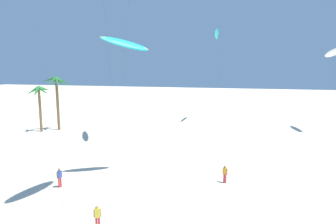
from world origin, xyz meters
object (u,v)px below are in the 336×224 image
at_px(person_foreground_walker, 225,173).
at_px(person_far_watcher, 98,216).
at_px(palm_tree_0, 39,95).
at_px(palm_tree_1, 57,87).
at_px(flying_kite_3, 217,34).
at_px(flying_kite_0, 334,52).
at_px(flying_kite_6, 125,44).
at_px(person_near_left, 60,177).

xyz_separation_m(person_foreground_walker, person_far_watcher, (-7.22, -9.60, 0.02)).
height_order(palm_tree_0, palm_tree_1, palm_tree_1).
xyz_separation_m(flying_kite_3, person_far_watcher, (-3.14, -39.86, -15.66)).
relative_size(flying_kite_3, person_far_watcher, 10.56).
bearing_deg(person_foreground_walker, palm_tree_0, 156.38).
distance_m(palm_tree_0, flying_kite_0, 47.43).
height_order(flying_kite_0, person_foreground_walker, flying_kite_0).
xyz_separation_m(palm_tree_0, palm_tree_1, (1.90, 1.99, 1.33)).
bearing_deg(palm_tree_1, palm_tree_0, -133.72).
distance_m(flying_kite_3, person_foreground_walker, 34.32).
bearing_deg(flying_kite_3, person_foreground_walker, -82.32).
xyz_separation_m(palm_tree_1, flying_kite_6, (19.24, -15.68, 5.06)).
bearing_deg(flying_kite_6, person_near_left, -135.72).
bearing_deg(flying_kite_3, palm_tree_0, -147.05).
xyz_separation_m(flying_kite_0, person_far_watcher, (-22.00, -35.91, -11.77)).
height_order(flying_kite_6, person_far_watcher, flying_kite_6).
height_order(flying_kite_0, person_near_left, flying_kite_0).
bearing_deg(flying_kite_3, person_near_left, -105.19).
xyz_separation_m(palm_tree_0, person_near_left, (16.72, -18.00, -4.96)).
xyz_separation_m(flying_kite_6, person_near_left, (-4.41, -4.30, -11.36)).
height_order(palm_tree_0, flying_kite_6, flying_kite_6).
bearing_deg(palm_tree_0, flying_kite_3, 32.95).
bearing_deg(flying_kite_0, person_near_left, -132.41).
bearing_deg(flying_kite_6, palm_tree_0, 147.06).
distance_m(flying_kite_3, flying_kite_6, 31.41).
xyz_separation_m(palm_tree_0, person_far_watcher, (23.08, -22.86, -4.99)).
xyz_separation_m(flying_kite_0, person_foreground_walker, (-14.78, -26.31, -11.78)).
relative_size(flying_kite_3, person_near_left, 10.30).
distance_m(person_foreground_walker, person_far_watcher, 12.01).
height_order(flying_kite_3, person_foreground_walker, flying_kite_3).
height_order(person_foreground_walker, person_near_left, person_near_left).
bearing_deg(palm_tree_0, person_far_watcher, -44.71).
relative_size(palm_tree_1, flying_kite_3, 0.51).
height_order(flying_kite_6, person_near_left, flying_kite_6).
relative_size(flying_kite_6, person_near_left, 7.75).
xyz_separation_m(palm_tree_0, person_foreground_walker, (30.31, -13.26, -5.00)).
bearing_deg(person_foreground_walker, flying_kite_3, 97.68).
relative_size(palm_tree_0, flying_kite_6, 0.56).
bearing_deg(flying_kite_6, flying_kite_0, 48.16).
relative_size(flying_kite_6, person_far_watcher, 7.94).
height_order(flying_kite_3, flying_kite_6, flying_kite_3).
bearing_deg(flying_kite_0, flying_kite_6, -131.84).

